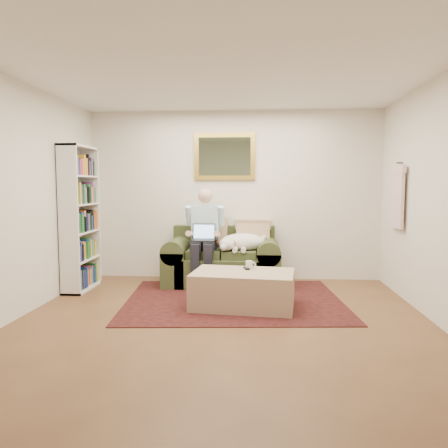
# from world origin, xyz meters

# --- Properties ---
(room_shell) EXTENTS (4.51, 5.00, 2.61)m
(room_shell) POSITION_xyz_m (0.00, 0.35, 1.30)
(room_shell) COLOR brown
(room_shell) RESTS_ON ground
(rug) EXTENTS (2.88, 2.38, 0.01)m
(rug) POSITION_xyz_m (0.07, 1.15, 0.01)
(rug) COLOR black
(rug) RESTS_ON room_shell
(sofa) EXTENTS (1.68, 0.85, 1.01)m
(sofa) POSITION_xyz_m (-0.14, 2.04, 0.29)
(sofa) COLOR #434A27
(sofa) RESTS_ON room_shell
(seated_man) EXTENTS (0.55, 0.79, 1.41)m
(seated_man) POSITION_xyz_m (-0.39, 1.89, 0.71)
(seated_man) COLOR #8CC1D8
(seated_man) RESTS_ON sofa
(laptop) EXTENTS (0.33, 0.26, 0.24)m
(laptop) POSITION_xyz_m (-0.39, 1.82, 0.74)
(laptop) COLOR black
(laptop) RESTS_ON seated_man
(sleeping_dog) EXTENTS (0.69, 0.43, 0.26)m
(sleeping_dog) POSITION_xyz_m (0.16, 1.96, 0.64)
(sleeping_dog) COLOR white
(sleeping_dog) RESTS_ON sofa
(ottoman) EXTENTS (1.27, 0.88, 0.43)m
(ottoman) POSITION_xyz_m (0.20, 0.84, 0.22)
(ottoman) COLOR tan
(ottoman) RESTS_ON room_shell
(coffee_mug) EXTENTS (0.08, 0.08, 0.10)m
(coffee_mug) POSITION_xyz_m (0.27, 1.02, 0.48)
(coffee_mug) COLOR white
(coffee_mug) RESTS_ON ottoman
(tv_remote) EXTENTS (0.09, 0.16, 0.02)m
(tv_remote) POSITION_xyz_m (0.24, 1.01, 0.44)
(tv_remote) COLOR black
(tv_remote) RESTS_ON ottoman
(bookshelf) EXTENTS (0.28, 0.80, 2.00)m
(bookshelf) POSITION_xyz_m (-2.10, 1.60, 1.00)
(bookshelf) COLOR white
(bookshelf) RESTS_ON room_shell
(wall_mirror) EXTENTS (0.94, 0.04, 0.72)m
(wall_mirror) POSITION_xyz_m (-0.14, 2.47, 1.90)
(wall_mirror) COLOR gold
(wall_mirror) RESTS_ON room_shell
(hanging_shirt) EXTENTS (0.06, 0.52, 0.90)m
(hanging_shirt) POSITION_xyz_m (2.19, 1.60, 1.35)
(hanging_shirt) COLOR #FBD0D0
(hanging_shirt) RESTS_ON room_shell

